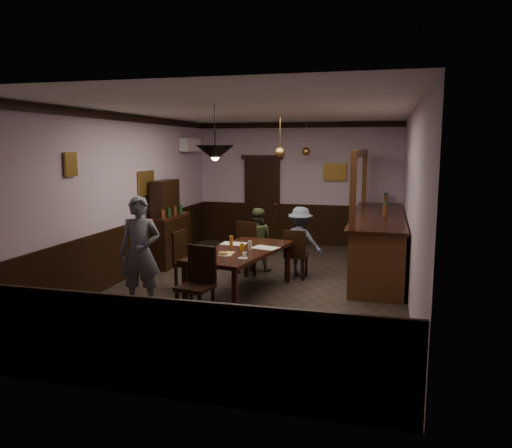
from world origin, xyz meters
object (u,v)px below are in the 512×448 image
(chair_side, at_px, (186,258))
(bar_counter, at_px, (378,241))
(sideboard, at_px, (168,231))
(person_seated_right, at_px, (300,242))
(pendant_iron, at_px, (215,153))
(soda_can, at_px, (242,247))
(person_seated_left, at_px, (257,239))
(pendant_brass_far, at_px, (306,152))
(chair_near, at_px, (198,280))
(chair_far_left, at_px, (250,245))
(person_standing, at_px, (140,253))
(coffee_cup, at_px, (244,255))
(pendant_brass_mid, at_px, (280,152))
(dining_table, at_px, (241,253))
(chair_far_right, at_px, (296,252))

(chair_side, xyz_separation_m, bar_counter, (3.10, 2.17, 0.04))
(sideboard, bearing_deg, bar_counter, 6.48)
(person_seated_right, bearing_deg, pendant_iron, 80.24)
(soda_can, xyz_separation_m, bar_counter, (2.10, 2.22, -0.21))
(sideboard, bearing_deg, pendant_iron, -52.05)
(person_seated_left, xyz_separation_m, pendant_brass_far, (0.60, 2.17, 1.68))
(pendant_iron, bearing_deg, pendant_brass_far, 82.54)
(chair_near, distance_m, pendant_brass_far, 5.40)
(sideboard, bearing_deg, pendant_brass_far, 40.05)
(chair_far_left, distance_m, chair_side, 1.55)
(pendant_iron, bearing_deg, sideboard, 127.95)
(chair_side, xyz_separation_m, person_seated_right, (1.69, 1.47, 0.09))
(person_seated_left, xyz_separation_m, person_seated_right, (0.88, -0.17, 0.03))
(person_standing, bearing_deg, pendant_iron, -0.14)
(chair_side, bearing_deg, bar_counter, -48.60)
(coffee_cup, bearing_deg, chair_side, 166.35)
(chair_far_left, relative_size, person_seated_left, 0.82)
(chair_far_left, bearing_deg, person_standing, 85.89)
(chair_far_left, distance_m, pendant_iron, 2.75)
(sideboard, distance_m, pendant_iron, 3.51)
(person_seated_right, bearing_deg, pendant_brass_mid, -27.58)
(dining_table, relative_size, pendant_brass_far, 2.90)
(sideboard, bearing_deg, coffee_cup, -44.33)
(soda_can, xyz_separation_m, sideboard, (-2.10, 1.74, -0.11))
(chair_far_right, height_order, person_seated_left, person_seated_left)
(bar_counter, xyz_separation_m, pendant_brass_far, (-1.69, 1.63, 1.70))
(chair_far_left, bearing_deg, chair_side, 81.30)
(soda_can, bearing_deg, person_standing, -143.64)
(chair_far_right, distance_m, pendant_iron, 2.80)
(coffee_cup, bearing_deg, dining_table, 122.17)
(dining_table, height_order, chair_far_left, chair_far_left)
(chair_side, xyz_separation_m, coffee_cup, (1.18, -0.54, 0.24))
(person_standing, height_order, bar_counter, bar_counter)
(coffee_cup, distance_m, pendant_brass_mid, 2.83)
(person_seated_left, distance_m, sideboard, 1.92)
(chair_side, distance_m, pendant_brass_far, 4.41)
(chair_side, bearing_deg, dining_table, -82.02)
(dining_table, height_order, bar_counter, bar_counter)
(coffee_cup, relative_size, pendant_iron, 0.10)
(chair_far_left, xyz_separation_m, sideboard, (-1.85, 0.34, 0.14))
(chair_far_right, distance_m, coffee_cup, 1.82)
(chair_far_left, height_order, pendant_brass_far, pendant_brass_far)
(chair_side, relative_size, pendant_iron, 1.29)
(dining_table, bearing_deg, pendant_brass_mid, 82.34)
(soda_can, height_order, pendant_brass_mid, pendant_brass_mid)
(chair_far_left, bearing_deg, chair_far_right, -170.47)
(chair_near, height_order, person_standing, person_standing)
(coffee_cup, xyz_separation_m, bar_counter, (1.92, 2.71, -0.20))
(chair_far_left, xyz_separation_m, chair_far_right, (0.91, -0.17, -0.06))
(chair_far_right, xyz_separation_m, soda_can, (-0.66, -1.24, 0.31))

